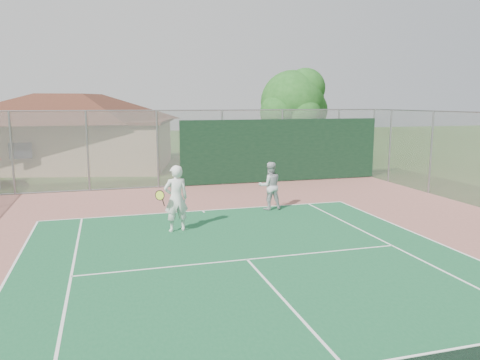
# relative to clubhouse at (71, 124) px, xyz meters

# --- Properties ---
(back_fence) EXTENTS (20.08, 0.11, 3.53)m
(back_fence) POSITION_rel_clubhouse_xyz_m (7.23, -8.05, -0.95)
(back_fence) COLOR gray
(back_fence) RESTS_ON ground
(side_fence_right) EXTENTS (0.08, 9.00, 3.50)m
(side_fence_right) POSITION_rel_clubhouse_xyz_m (15.12, -12.53, -0.86)
(side_fence_right) COLOR gray
(side_fence_right) RESTS_ON ground
(clubhouse) EXTENTS (13.42, 10.45, 5.15)m
(clubhouse) POSITION_rel_clubhouse_xyz_m (0.00, 0.00, 0.00)
(clubhouse) COLOR tan
(clubhouse) RESTS_ON ground
(tree) EXTENTS (4.06, 3.85, 5.67)m
(tree) POSITION_rel_clubhouse_xyz_m (11.78, -5.44, 1.11)
(tree) COLOR #3D2416
(tree) RESTS_ON ground
(player_white_front) EXTENTS (1.07, 0.72, 2.01)m
(player_white_front) POSITION_rel_clubhouse_xyz_m (3.83, -15.55, -1.61)
(player_white_front) COLOR white
(player_white_front) RESTS_ON ground
(player_grey_back) EXTENTS (0.86, 0.68, 1.73)m
(player_grey_back) POSITION_rel_clubhouse_xyz_m (7.51, -13.60, -1.75)
(player_grey_back) COLOR #B4B6B9
(player_grey_back) RESTS_ON ground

